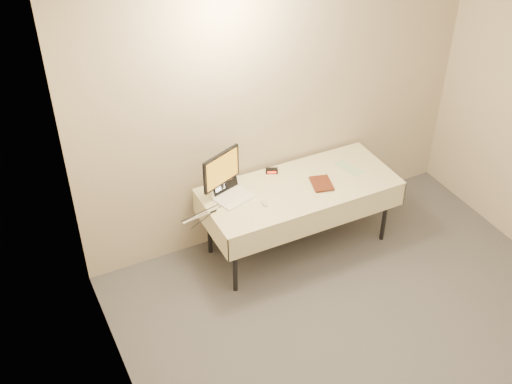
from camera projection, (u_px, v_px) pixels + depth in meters
name	position (u px, v px, depth m)	size (l,w,h in m)	color
back_wall	(279.00, 107.00, 5.99)	(4.00, 0.10, 2.70)	#C4B59D
table	(300.00, 191.00, 6.06)	(1.86, 0.81, 0.74)	black
laptop	(230.00, 191.00, 5.86)	(0.40, 0.37, 0.23)	white
monitor	(221.00, 171.00, 5.76)	(0.41, 0.20, 0.45)	black
book	(313.00, 175.00, 5.95)	(0.19, 0.02, 0.25)	maroon
alarm_clock	(272.00, 171.00, 6.18)	(0.13, 0.09, 0.05)	black
clicker	(264.00, 203.00, 5.79)	(0.04, 0.09, 0.02)	#BEBEC0
paper_form	(349.00, 168.00, 6.26)	(0.12, 0.30, 0.00)	#B1D8AC
usb_dongle	(213.00, 212.00, 5.70)	(0.06, 0.02, 0.01)	black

